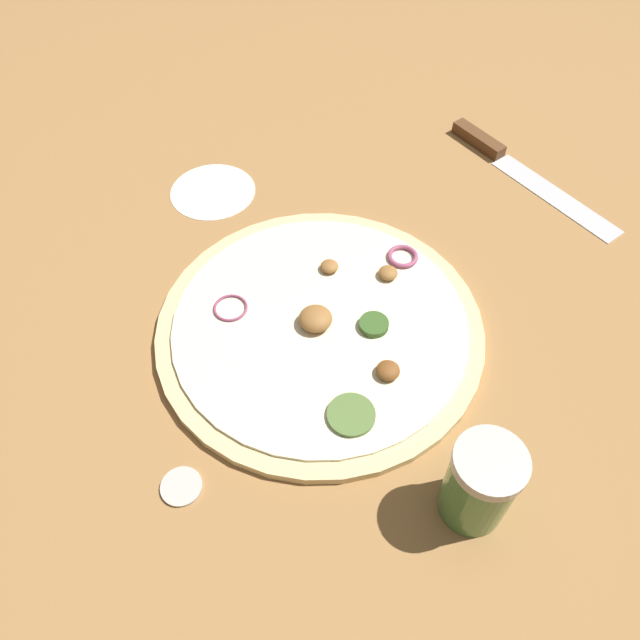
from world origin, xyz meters
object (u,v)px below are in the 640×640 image
Objects in this scene: knife at (504,159)px; spice_jar at (480,484)px; pizza at (321,327)px; loose_cap at (181,486)px.

spice_jar is (-0.19, -0.50, 0.04)m from knife.
loose_cap is at bearing -132.44° from pizza.
pizza reaches higher than knife.
pizza reaches higher than loose_cap.
pizza is at bearing 47.56° from loose_cap.
spice_jar reaches higher than knife.
pizza is at bearing -78.04° from knife.
knife is (0.30, 0.27, -0.00)m from pizza.
knife is 2.65× the size of spice_jar.
pizza is 9.20× the size of loose_cap.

